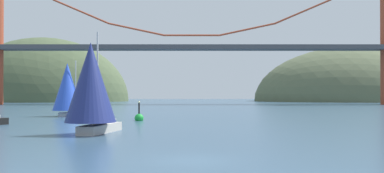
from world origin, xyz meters
name	(u,v)px	position (x,y,z in m)	size (l,w,h in m)	color
ground_plane	(192,160)	(0.00, 0.00, 0.00)	(360.00, 360.00, 0.00)	#385670
headland_left	(43,101)	(-55.00, 135.00, 0.00)	(62.96, 44.00, 46.88)	#4C5B3D
headland_right	(355,101)	(60.00, 135.00, 0.00)	(73.81, 44.00, 40.40)	#5B6647
suspension_bridge	(192,42)	(0.00, 95.00, 17.14)	(142.79, 6.00, 38.80)	#A34228
sailboat_navy_sail	(91,85)	(-8.29, 13.06, 4.09)	(5.01, 7.41, 8.65)	#B7B2A8
sailboat_blue_spinnaker	(68,88)	(-17.71, 38.77, 4.04)	(6.80, 4.34, 7.98)	white
channel_buoy	(139,118)	(-6.44, 29.95, 0.37)	(1.10, 1.10, 2.64)	green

